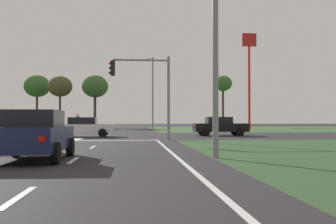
{
  "coord_description": "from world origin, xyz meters",
  "views": [
    {
      "loc": [
        5.37,
        -1.63,
        1.27
      ],
      "look_at": [
        7.97,
        27.94,
        1.86
      ],
      "focal_mm": 42.49,
      "sensor_mm": 36.0,
      "label": 1
    }
  ],
  "objects": [
    {
      "name": "fastfood_pole_sign",
      "position": [
        19.72,
        46.46,
        8.74
      ],
      "size": [
        1.8,
        0.4,
        12.03
      ],
      "color": "red",
      "rests_on": "ground"
    },
    {
      "name": "street_lamp_third",
      "position": [
        8.0,
        54.09,
        5.62
      ],
      "size": [
        1.59,
        1.97,
        10.11
      ],
      "color": "gray",
      "rests_on": "ground"
    },
    {
      "name": "treeline_third",
      "position": [
        -11.19,
        68.59,
        7.08
      ],
      "size": [
        4.46,
        4.46,
        9.03
      ],
      "color": "#423323",
      "rests_on": "ground"
    },
    {
      "name": "treeline_fourth",
      "position": [
        -6.59,
        64.64,
        6.72
      ],
      "size": [
        3.97,
        3.97,
        8.46
      ],
      "color": "#423323",
      "rests_on": "ground"
    },
    {
      "name": "pedestrian_at_median",
      "position": [
        -0.07,
        38.03,
        1.2
      ],
      "size": [
        0.34,
        0.34,
        1.74
      ],
      "rotation": [
        0.0,
        0.0,
        1.76
      ],
      "color": "maroon",
      "rests_on": "median_island_far"
    },
    {
      "name": "street_lamp_near",
      "position": [
        8.06,
        11.61,
        5.21
      ],
      "size": [
        0.84,
        2.14,
        9.34
      ],
      "color": "gray",
      "rests_on": "ground"
    },
    {
      "name": "lane_dash_third",
      "position": [
        3.5,
        17.09,
        0.01
      ],
      "size": [
        0.14,
        2.0,
        0.01
      ],
      "primitive_type": "cube",
      "color": "silver",
      "rests_on": "ground"
    },
    {
      "name": "lane_dash_second",
      "position": [
        3.5,
        11.09,
        0.01
      ],
      "size": [
        0.14,
        2.0,
        0.01
      ],
      "primitive_type": "cube",
      "color": "silver",
      "rests_on": "ground"
    },
    {
      "name": "traffic_signal_near_right",
      "position": [
        6.21,
        23.4,
        3.61
      ],
      "size": [
        3.85,
        0.32,
        5.3
      ],
      "color": "gray",
      "rests_on": "ground"
    },
    {
      "name": "median_island_far",
      "position": [
        0.0,
        55.0,
        0.07
      ],
      "size": [
        1.2,
        36.0,
        0.14
      ],
      "primitive_type": "cube",
      "color": "gray",
      "rests_on": "ground"
    },
    {
      "name": "lane_dash_fourth",
      "position": [
        3.5,
        23.09,
        0.01
      ],
      "size": [
        0.14,
        2.0,
        0.01
      ],
      "primitive_type": "cube",
      "color": "silver",
      "rests_on": "ground"
    },
    {
      "name": "crosswalk_bar_fourth",
      "position": [
        -2.95,
        24.8,
        0.01
      ],
      "size": [
        0.7,
        2.8,
        0.01
      ],
      "primitive_type": "cube",
      "color": "silver",
      "rests_on": "ground"
    },
    {
      "name": "treeline_sixth",
      "position": [
        21.52,
        68.78,
        7.71
      ],
      "size": [
        3.28,
        3.28,
        9.26
      ],
      "color": "#423323",
      "rests_on": "ground"
    },
    {
      "name": "edge_line_right",
      "position": [
        6.85,
        12.0,
        0.01
      ],
      "size": [
        0.14,
        24.0,
        0.01
      ],
      "primitive_type": "cube",
      "color": "silver",
      "rests_on": "ground"
    },
    {
      "name": "treeline_fifth",
      "position": [
        -0.8,
        63.36,
        6.66
      ],
      "size": [
        4.23,
        4.23,
        8.52
      ],
      "color": "#423323",
      "rests_on": "ground"
    },
    {
      "name": "crosswalk_bar_seventh",
      "position": [
        0.5,
        24.8,
        0.01
      ],
      "size": [
        0.7,
        2.8,
        0.01
      ],
      "primitive_type": "cube",
      "color": "silver",
      "rests_on": "ground"
    },
    {
      "name": "crosswalk_bar_eighth",
      "position": [
        1.65,
        24.8,
        0.01
      ],
      "size": [
        0.7,
        2.8,
        0.01
      ],
      "primitive_type": "cube",
      "color": "silver",
      "rests_on": "ground"
    },
    {
      "name": "car_black_near",
      "position": [
        12.37,
        29.93,
        0.77
      ],
      "size": [
        4.33,
        1.97,
        1.51
      ],
      "rotation": [
        0.0,
        0.0,
        -1.57
      ],
      "color": "black",
      "rests_on": "ground"
    },
    {
      "name": "car_white_second",
      "position": [
        1.69,
        28.77,
        0.75
      ],
      "size": [
        4.4,
        2.02,
        1.46
      ],
      "rotation": [
        0.0,
        0.0,
        -1.57
      ],
      "color": "silver",
      "rests_on": "ground"
    },
    {
      "name": "crosswalk_bar_fifth",
      "position": [
        -1.8,
        24.8,
        0.01
      ],
      "size": [
        0.7,
        2.8,
        0.01
      ],
      "primitive_type": "cube",
      "color": "silver",
      "rests_on": "ground"
    },
    {
      "name": "crosswalk_bar_sixth",
      "position": [
        -0.65,
        24.8,
        0.01
      ],
      "size": [
        0.7,
        2.8,
        0.01
      ],
      "primitive_type": "cube",
      "color": "silver",
      "rests_on": "ground"
    },
    {
      "name": "lane_dash_near",
      "position": [
        3.5,
        5.09,
        0.01
      ],
      "size": [
        0.14,
        2.0,
        0.01
      ],
      "primitive_type": "cube",
      "color": "silver",
      "rests_on": "ground"
    },
    {
      "name": "lane_dash_fifth",
      "position": [
        3.5,
        29.09,
        0.01
      ],
      "size": [
        0.14,
        2.0,
        0.01
      ],
      "primitive_type": "cube",
      "color": "silver",
      "rests_on": "ground"
    },
    {
      "name": "stop_bar_near",
      "position": [
        3.8,
        23.0,
        0.01
      ],
      "size": [
        6.4,
        0.5,
        0.01
      ],
      "primitive_type": "cube",
      "color": "silver",
      "rests_on": "ground"
    },
    {
      "name": "grass_verge_far_right",
      "position": [
        25.5,
        54.5,
        0.0
      ],
      "size": [
        35.0,
        35.0,
        0.01
      ],
      "primitive_type": "cube",
      "color": "#385B2D",
      "rests_on": "ground"
    },
    {
      "name": "car_navy_third",
      "position": [
        2.24,
        11.24,
        0.8
      ],
      "size": [
        2.08,
        4.17,
        1.58
      ],
      "color": "#161E47",
      "rests_on": "ground"
    },
    {
      "name": "ground_plane",
      "position": [
        0.0,
        30.0,
        0.0
      ],
      "size": [
        200.0,
        200.0,
        0.0
      ],
      "primitive_type": "plane",
      "color": "#282628"
    }
  ]
}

